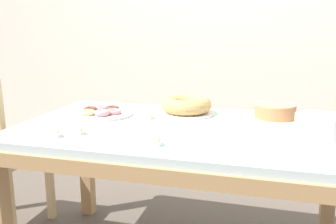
% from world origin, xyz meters
% --- Properties ---
extents(wall_back, '(8.00, 0.10, 2.60)m').
position_xyz_m(wall_back, '(0.00, 1.69, 1.30)').
color(wall_back, silver).
rests_on(wall_back, ground).
extents(dining_table, '(1.56, 0.92, 0.74)m').
position_xyz_m(dining_table, '(0.00, 0.00, 0.65)').
color(dining_table, silver).
rests_on(dining_table, ground).
extents(cake_chocolate_round, '(0.31, 0.31, 0.08)m').
position_xyz_m(cake_chocolate_round, '(0.41, 0.24, 0.77)').
color(cake_chocolate_round, white).
rests_on(cake_chocolate_round, dining_table).
extents(cake_golden_bundt, '(0.29, 0.29, 0.09)m').
position_xyz_m(cake_golden_bundt, '(-0.04, 0.25, 0.78)').
color(cake_golden_bundt, white).
rests_on(cake_golden_bundt, dining_table).
extents(pastry_platter, '(0.32, 0.32, 0.04)m').
position_xyz_m(pastry_platter, '(-0.46, 0.12, 0.75)').
color(pastry_platter, white).
rests_on(pastry_platter, dining_table).
extents(plate_stack, '(0.21, 0.21, 0.09)m').
position_xyz_m(plate_stack, '(0.59, 0.01, 0.78)').
color(plate_stack, white).
rests_on(plate_stack, dining_table).
extents(tealight_right_edge, '(0.04, 0.04, 0.04)m').
position_xyz_m(tealight_right_edge, '(-0.19, 0.10, 0.75)').
color(tealight_right_edge, silver).
rests_on(tealight_right_edge, dining_table).
extents(tealight_centre, '(0.04, 0.04, 0.04)m').
position_xyz_m(tealight_centre, '(-0.02, -0.30, 0.75)').
color(tealight_centre, silver).
rests_on(tealight_centre, dining_table).
extents(tealight_left_edge, '(0.04, 0.04, 0.04)m').
position_xyz_m(tealight_left_edge, '(-0.39, -0.24, 0.75)').
color(tealight_left_edge, silver).
rests_on(tealight_left_edge, dining_table).
extents(tealight_near_front, '(0.04, 0.04, 0.04)m').
position_xyz_m(tealight_near_front, '(-0.46, -0.30, 0.75)').
color(tealight_near_front, silver).
rests_on(tealight_near_front, dining_table).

